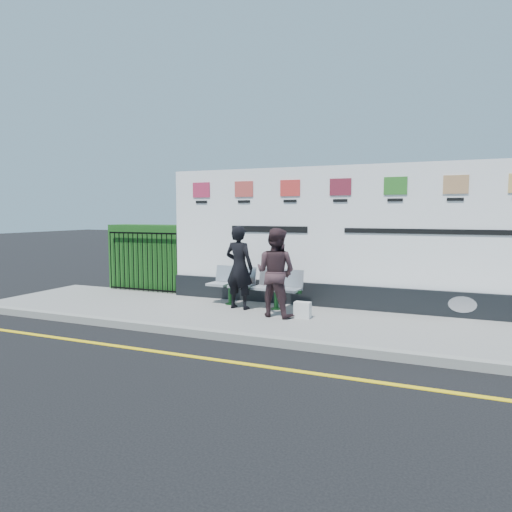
{
  "coord_description": "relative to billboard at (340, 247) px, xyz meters",
  "views": [
    {
      "loc": [
        2.56,
        -5.73,
        2.13
      ],
      "look_at": [
        -1.02,
        2.86,
        1.25
      ],
      "focal_mm": 32.0,
      "sensor_mm": 36.0,
      "label": 1
    }
  ],
  "objects": [
    {
      "name": "ground",
      "position": [
        -0.5,
        -3.85,
        -1.42
      ],
      "size": [
        80.0,
        80.0,
        0.0
      ],
      "primitive_type": "plane",
      "color": "black"
    },
    {
      "name": "pavement",
      "position": [
        -0.5,
        -1.35,
        -1.36
      ],
      "size": [
        14.0,
        3.0,
        0.12
      ],
      "primitive_type": "cube",
      "color": "gray",
      "rests_on": "ground"
    },
    {
      "name": "kerb",
      "position": [
        -0.5,
        -2.85,
        -1.35
      ],
      "size": [
        14.0,
        0.18,
        0.14
      ],
      "primitive_type": "cube",
      "color": "gray",
      "rests_on": "ground"
    },
    {
      "name": "yellow_line",
      "position": [
        -0.5,
        -3.85,
        -1.42
      ],
      "size": [
        14.0,
        0.1,
        0.01
      ],
      "primitive_type": "cube",
      "color": "yellow",
      "rests_on": "ground"
    },
    {
      "name": "billboard",
      "position": [
        0.0,
        0.0,
        0.0
      ],
      "size": [
        8.0,
        0.3,
        3.0
      ],
      "color": "black",
      "rests_on": "pavement"
    },
    {
      "name": "hedge",
      "position": [
        -5.08,
        0.45,
        -0.45
      ],
      "size": [
        2.35,
        0.7,
        1.7
      ],
      "primitive_type": "cube",
      "color": "#1A4F18",
      "rests_on": "pavement"
    },
    {
      "name": "railing",
      "position": [
        -5.08,
        -0.0,
        -0.53
      ],
      "size": [
        2.05,
        0.06,
        1.54
      ],
      "primitive_type": null,
      "color": "black",
      "rests_on": "pavement"
    },
    {
      "name": "bench",
      "position": [
        -1.73,
        -0.68,
        -1.07
      ],
      "size": [
        2.17,
        0.73,
        0.46
      ],
      "primitive_type": null,
      "rotation": [
        0.0,
        0.0,
        -0.08
      ],
      "color": "silver",
      "rests_on": "pavement"
    },
    {
      "name": "woman_left",
      "position": [
        -1.91,
        -0.97,
        -0.42
      ],
      "size": [
        0.69,
        0.5,
        1.75
      ],
      "primitive_type": "imported",
      "rotation": [
        0.0,
        0.0,
        3.01
      ],
      "color": "black",
      "rests_on": "pavement"
    },
    {
      "name": "woman_right",
      "position": [
        -0.97,
        -1.33,
        -0.44
      ],
      "size": [
        0.93,
        0.77,
        1.72
      ],
      "primitive_type": "imported",
      "rotation": [
        0.0,
        0.0,
        2.99
      ],
      "color": "#3C272B",
      "rests_on": "pavement"
    },
    {
      "name": "handbag_brown",
      "position": [
        -2.01,
        -0.66,
        -0.75
      ],
      "size": [
        0.26,
        0.14,
        0.19
      ],
      "primitive_type": "cube",
      "rotation": [
        0.0,
        0.0,
        0.18
      ],
      "color": "black",
      "rests_on": "bench"
    },
    {
      "name": "carrier_bag_white",
      "position": [
        -0.43,
        -1.3,
        -1.14
      ],
      "size": [
        0.31,
        0.19,
        0.31
      ],
      "primitive_type": "cube",
      "color": "silver",
      "rests_on": "pavement"
    }
  ]
}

